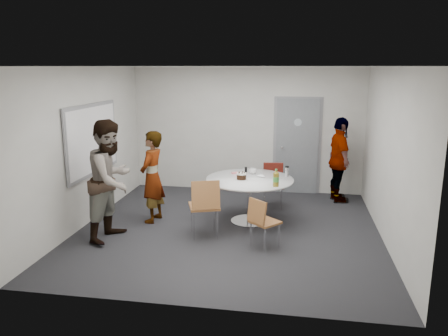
% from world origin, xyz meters
% --- Properties ---
extents(floor, '(5.00, 5.00, 0.00)m').
position_xyz_m(floor, '(0.00, 0.00, 0.00)').
color(floor, black).
rests_on(floor, ground).
extents(ceiling, '(5.00, 5.00, 0.00)m').
position_xyz_m(ceiling, '(0.00, 0.00, 2.70)').
color(ceiling, silver).
rests_on(ceiling, wall_back).
extents(wall_back, '(5.00, 0.00, 5.00)m').
position_xyz_m(wall_back, '(0.00, 2.50, 1.35)').
color(wall_back, beige).
rests_on(wall_back, floor).
extents(wall_left, '(0.00, 5.00, 5.00)m').
position_xyz_m(wall_left, '(-2.50, 0.00, 1.35)').
color(wall_left, beige).
rests_on(wall_left, floor).
extents(wall_right, '(0.00, 5.00, 5.00)m').
position_xyz_m(wall_right, '(2.50, 0.00, 1.35)').
color(wall_right, beige).
rests_on(wall_right, floor).
extents(wall_front, '(5.00, 0.00, 5.00)m').
position_xyz_m(wall_front, '(0.00, -2.50, 1.35)').
color(wall_front, beige).
rests_on(wall_front, floor).
extents(door, '(1.02, 0.17, 2.12)m').
position_xyz_m(door, '(1.10, 2.48, 1.03)').
color(door, gray).
rests_on(door, wall_back).
extents(whiteboard, '(0.04, 1.90, 1.25)m').
position_xyz_m(whiteboard, '(-2.46, 0.20, 1.45)').
color(whiteboard, gray).
rests_on(whiteboard, wall_left).
extents(table, '(1.52, 1.52, 1.09)m').
position_xyz_m(table, '(0.32, 0.43, 0.68)').
color(table, white).
rests_on(table, floor).
extents(chair_near_left, '(0.59, 0.63, 0.98)m').
position_xyz_m(chair_near_left, '(-0.32, -0.42, 0.60)').
color(chair_near_left, brown).
rests_on(chair_near_left, floor).
extents(chair_near_right, '(0.54, 0.54, 0.78)m').
position_xyz_m(chair_near_right, '(0.61, -0.69, 0.47)').
color(chair_near_right, brown).
rests_on(chair_near_right, floor).
extents(chair_far, '(0.44, 0.48, 0.86)m').
position_xyz_m(chair_far, '(0.66, 1.43, 0.52)').
color(chair_far, maroon).
rests_on(chair_far, floor).
extents(person_main, '(0.45, 0.63, 1.62)m').
position_xyz_m(person_main, '(-1.39, 0.20, 0.81)').
color(person_main, '#A5C6EA').
rests_on(person_main, floor).
extents(person_left, '(0.88, 1.05, 1.91)m').
position_xyz_m(person_left, '(-1.77, -0.65, 0.96)').
color(person_left, white).
rests_on(person_left, floor).
extents(person_right, '(0.62, 1.08, 1.73)m').
position_xyz_m(person_right, '(1.95, 1.95, 0.86)').
color(person_right, black).
rests_on(person_right, floor).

